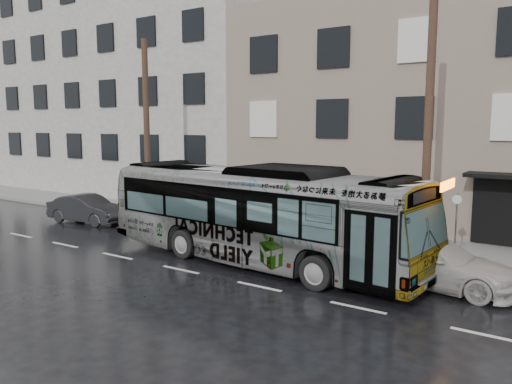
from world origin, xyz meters
The scene contains 10 objects.
ground centered at (0.00, 0.00, 0.00)m, with size 120.00×120.00×0.00m, color black.
sidewalk centered at (0.00, 4.90, 0.07)m, with size 90.00×3.60×0.15m, color gray.
building_taupe centered at (5.00, 12.70, 5.50)m, with size 20.00×12.00×11.00m, color gray.
building_grey centered at (-18.00, 14.20, 8.00)m, with size 26.00×15.00×16.00m, color beige.
utility_pole_front centered at (6.50, 3.30, 4.65)m, with size 0.30×0.30×9.00m, color #4E3627.
utility_pole_rear centered at (-7.50, 3.30, 4.65)m, with size 0.30×0.30×9.00m, color #4E3627.
sign_post centered at (7.60, 3.30, 1.35)m, with size 0.06×0.06×2.40m, color slate.
bus centered at (1.62, -0.25, 1.76)m, with size 2.95×12.61×3.51m, color #B2B2B2.
white_sedan centered at (7.53, 0.56, 0.74)m, with size 2.08×5.13×1.49m, color #BBB8B2.
dark_sedan centered at (-9.56, 1.06, 0.71)m, with size 1.50×4.30×1.42m, color black.
Camera 1 is at (11.32, -14.77, 4.89)m, focal length 35.00 mm.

